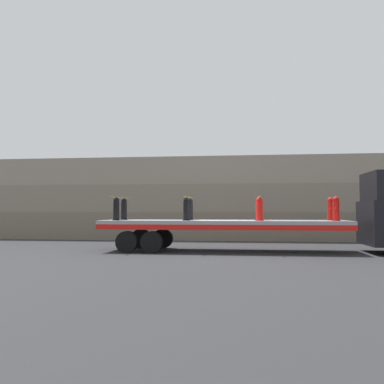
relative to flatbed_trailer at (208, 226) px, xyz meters
The scene contains 14 objects.
ground_plane 1.17m from the flatbed_trailer, ahead, with size 120.00×120.00×0.00m, color #2D2D30.
rock_cliff 7.46m from the flatbed_trailer, 85.35° to the left, with size 60.00×3.30×4.60m.
flatbed_trailer is the anchor object (origin of this frame).
fire_hydrant_black_near_0 3.74m from the flatbed_trailer, behind, with size 0.31×0.45×0.91m.
fire_hydrant_black_far_0 3.74m from the flatbed_trailer, behind, with size 0.31×0.45×0.91m.
fire_hydrant_black_near_1 1.18m from the flatbed_trailer, 146.63° to the right, with size 0.31×0.45×0.91m.
fire_hydrant_black_far_1 1.18m from the flatbed_trailer, 146.63° to the left, with size 0.31×0.45×0.91m.
fire_hydrant_red_near_2 2.18m from the flatbed_trailer, 14.96° to the right, with size 0.31×0.45×0.91m.
fire_hydrant_red_far_2 2.18m from the flatbed_trailer, 14.96° to the left, with size 0.31×0.45×0.91m.
fire_hydrant_red_near_3 4.90m from the flatbed_trailer, ahead, with size 0.31×0.45×0.91m.
fire_hydrant_red_far_3 4.90m from the flatbed_trailer, ahead, with size 0.31×0.45×0.91m.
cargo_strap_rear 3.81m from the flatbed_trailer, behind, with size 0.05×2.64×0.01m.
cargo_strap_middle 1.40m from the flatbed_trailer, behind, with size 0.05×2.64×0.01m.
cargo_strap_front 2.31m from the flatbed_trailer, ahead, with size 0.05×2.64×0.01m.
Camera 1 is at (0.91, -17.04, 1.61)m, focal length 40.00 mm.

